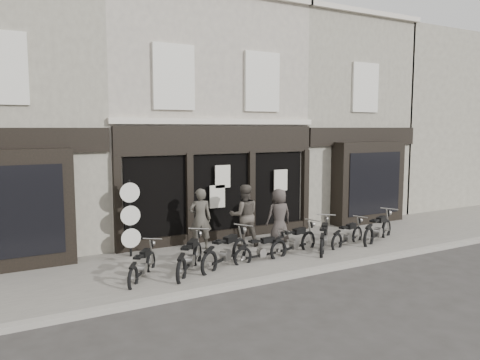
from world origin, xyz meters
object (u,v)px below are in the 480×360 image
motorcycle_6 (348,237)px  man_centre (244,215)px  motorcycle_5 (324,240)px  motorcycle_4 (294,244)px  man_right (279,216)px  motorcycle_2 (226,254)px  advert_sign_post (130,222)px  motorcycle_0 (143,268)px  motorcycle_3 (262,252)px  man_left (200,219)px  motorcycle_1 (190,260)px  motorcycle_7 (378,231)px

motorcycle_6 → man_centre: bearing=134.2°
motorcycle_5 → motorcycle_6: 1.03m
motorcycle_4 → man_right: bearing=60.0°
motorcycle_2 → motorcycle_4: motorcycle_2 is taller
motorcycle_4 → advert_sign_post: size_ratio=0.87×
motorcycle_2 → motorcycle_6: size_ratio=1.09×
motorcycle_0 → motorcycle_3: bearing=-56.1°
man_left → man_right: man_left is taller
motorcycle_4 → man_left: bearing=126.5°
motorcycle_2 → man_left: 1.98m
man_centre → advert_sign_post: 3.53m
man_centre → advert_sign_post: advert_sign_post is taller
motorcycle_3 → man_centre: (0.36, 1.65, 0.74)m
motorcycle_6 → motorcycle_2: bearing=162.0°
motorcycle_2 → motorcycle_0: bearing=147.5°
motorcycle_1 → motorcycle_5: bearing=-50.7°
motorcycle_5 → motorcycle_7: size_ratio=0.83×
motorcycle_6 → man_right: bearing=123.1°
motorcycle_2 → advert_sign_post: (-2.01, 2.11, 0.72)m
motorcycle_4 → motorcycle_0: bearing=164.4°
motorcycle_7 → man_right: 3.37m
motorcycle_5 → man_centre: 2.59m
motorcycle_0 → motorcycle_1: motorcycle_1 is taller
motorcycle_6 → motorcycle_4: bearing=160.0°
motorcycle_4 → man_left: 2.95m
motorcycle_1 → motorcycle_3: motorcycle_1 is taller
motorcycle_1 → man_right: size_ratio=1.06×
motorcycle_7 → man_left: man_left is taller
motorcycle_6 → man_left: (-4.36, 1.78, 0.70)m
motorcycle_5 → man_left: bearing=104.3°
motorcycle_6 → advert_sign_post: 6.82m
man_right → advert_sign_post: advert_sign_post is taller
motorcycle_1 → motorcycle_2: size_ratio=0.92×
motorcycle_7 → motorcycle_6: bearing=152.5°
man_left → motorcycle_0: bearing=54.3°
motorcycle_4 → motorcycle_7: motorcycle_7 is taller
motorcycle_2 → motorcycle_7: motorcycle_7 is taller
motorcycle_0 → man_left: size_ratio=0.88×
motorcycle_3 → motorcycle_7: motorcycle_7 is taller
motorcycle_1 → man_centre: bearing=-19.0°
motorcycle_3 → motorcycle_5: (2.30, 0.09, 0.06)m
motorcycle_1 → motorcycle_7: size_ratio=0.88×
motorcycle_2 → man_right: (2.71, 1.45, 0.57)m
motorcycle_0 → man_centre: size_ratio=0.85×
motorcycle_5 → motorcycle_7: motorcycle_7 is taller
motorcycle_5 → motorcycle_4: bearing=128.1°
motorcycle_7 → advert_sign_post: (-7.70, 2.11, 0.72)m
motorcycle_6 → man_centre: (-2.98, 1.49, 0.73)m
motorcycle_6 → man_right: (-1.75, 1.35, 0.63)m
motorcycle_6 → man_left: size_ratio=0.98×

